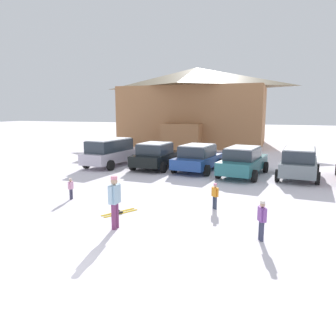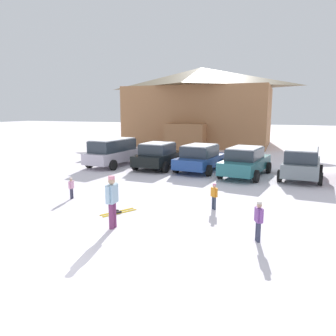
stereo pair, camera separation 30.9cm
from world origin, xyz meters
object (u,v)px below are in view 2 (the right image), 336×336
(parked_silver_wagon, at_px, (113,152))
(skier_child_in_pink_snowsuit, at_px, (71,187))
(ski_lodge, at_px, (200,106))
(parked_black_sedan, at_px, (158,155))
(skier_child_in_orange_jacket, at_px, (214,195))
(parked_blue_hatchback, at_px, (201,158))
(skier_adult_in_blue_parka, at_px, (112,199))
(pair_of_skis, at_px, (118,212))
(skier_child_in_purple_jacket, at_px, (259,219))
(parked_grey_wagon, at_px, (302,162))
(parked_teal_hatchback, at_px, (245,161))

(parked_silver_wagon, distance_m, skier_child_in_pink_snowsuit, 8.15)
(ski_lodge, bearing_deg, parked_black_sedan, -83.12)
(parked_silver_wagon, xyz_separation_m, skier_child_in_orange_jacket, (8.51, -6.93, -0.39))
(ski_lodge, height_order, parked_blue_hatchback, ski_lodge)
(skier_adult_in_blue_parka, height_order, skier_child_in_pink_snowsuit, skier_adult_in_blue_parka)
(skier_child_in_orange_jacket, bearing_deg, pair_of_skis, -151.44)
(skier_child_in_purple_jacket, bearing_deg, skier_child_in_orange_jacket, 127.36)
(parked_silver_wagon, bearing_deg, pair_of_skis, -57.88)
(skier_child_in_purple_jacket, bearing_deg, skier_child_in_pink_snowsuit, 167.57)
(pair_of_skis, bearing_deg, parked_silver_wagon, 122.12)
(pair_of_skis, bearing_deg, parked_grey_wagon, 55.31)
(skier_child_in_pink_snowsuit, distance_m, skier_child_in_orange_jacket, 5.92)
(parked_silver_wagon, relative_size, parked_blue_hatchback, 1.02)
(skier_child_in_pink_snowsuit, distance_m, pair_of_skis, 2.96)
(skier_child_in_orange_jacket, bearing_deg, skier_child_in_pink_snowsuit, -172.55)
(parked_teal_hatchback, height_order, skier_child_in_purple_jacket, parked_teal_hatchback)
(parked_black_sedan, distance_m, parked_blue_hatchback, 2.73)
(parked_black_sedan, height_order, skier_child_in_orange_jacket, parked_black_sedan)
(parked_silver_wagon, xyz_separation_m, parked_black_sedan, (3.11, 0.27, -0.13))
(parked_black_sedan, bearing_deg, skier_adult_in_blue_parka, -74.08)
(parked_teal_hatchback, relative_size, skier_adult_in_blue_parka, 2.90)
(skier_adult_in_blue_parka, bearing_deg, skier_child_in_purple_jacket, 8.04)
(ski_lodge, height_order, skier_adult_in_blue_parka, ski_lodge)
(parked_blue_hatchback, xyz_separation_m, parked_grey_wagon, (5.65, -0.18, 0.09))
(parked_blue_hatchback, height_order, parked_grey_wagon, parked_grey_wagon)
(skier_child_in_purple_jacket, bearing_deg, parked_silver_wagon, 137.90)
(pair_of_skis, bearing_deg, skier_adult_in_blue_parka, -65.44)
(parked_grey_wagon, distance_m, skier_adult_in_blue_parka, 11.57)
(skier_child_in_pink_snowsuit, relative_size, skier_child_in_orange_jacket, 0.90)
(parked_silver_wagon, height_order, parked_blue_hatchback, parked_silver_wagon)
(parked_grey_wagon, relative_size, skier_child_in_purple_jacket, 3.65)
(parked_silver_wagon, height_order, skier_child_in_orange_jacket, parked_silver_wagon)
(parked_black_sedan, xyz_separation_m, skier_child_in_orange_jacket, (5.40, -7.20, -0.27))
(skier_adult_in_blue_parka, bearing_deg, ski_lodge, 100.55)
(parked_blue_hatchback, xyz_separation_m, skier_adult_in_blue_parka, (0.20, -10.38, 0.13))
(ski_lodge, relative_size, parked_silver_wagon, 3.36)
(parked_teal_hatchback, distance_m, pair_of_skis, 9.08)
(skier_adult_in_blue_parka, bearing_deg, skier_child_in_pink_snowsuit, 145.67)
(skier_adult_in_blue_parka, bearing_deg, parked_black_sedan, 105.92)
(skier_child_in_pink_snowsuit, bearing_deg, parked_blue_hatchback, 68.30)
(skier_child_in_purple_jacket, relative_size, pair_of_skis, 0.87)
(parked_grey_wagon, bearing_deg, skier_child_in_pink_snowsuit, -138.36)
(ski_lodge, distance_m, parked_black_sedan, 15.95)
(parked_silver_wagon, relative_size, skier_child_in_pink_snowsuit, 5.10)
(parked_blue_hatchback, bearing_deg, skier_child_in_purple_jacket, -64.97)
(ski_lodge, distance_m, parked_blue_hatchback, 16.42)
(ski_lodge, bearing_deg, skier_child_in_purple_jacket, -70.01)
(parked_grey_wagon, relative_size, skier_child_in_pink_snowsuit, 4.76)
(parked_black_sedan, xyz_separation_m, skier_child_in_purple_jacket, (7.29, -9.68, -0.17))
(ski_lodge, distance_m, skier_child_in_purple_jacket, 27.02)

